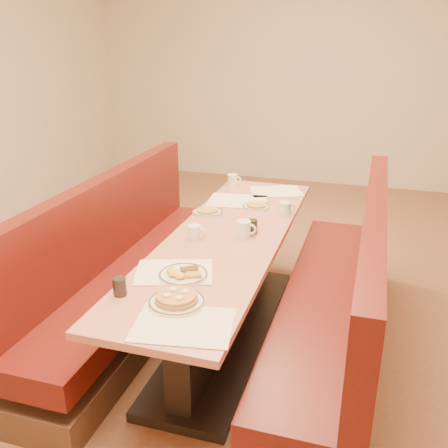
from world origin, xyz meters
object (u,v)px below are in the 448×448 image
(pancake_plate, at_px, (177,300))
(soda_tumbler_near, at_px, (120,287))
(booth_right, at_px, (338,307))
(eggs_plate, at_px, (183,274))
(coffee_mug_d, at_px, (233,180))
(coffee_mug_a, at_px, (244,228))
(soda_tumbler_mid, at_px, (252,226))
(booth_left, at_px, (127,275))
(diner_table, at_px, (226,288))
(coffee_mug_c, at_px, (285,208))
(coffee_mug_b, at_px, (195,232))

(pancake_plate, distance_m, soda_tumbler_near, 0.30)
(booth_right, height_order, eggs_plate, booth_right)
(booth_right, relative_size, eggs_plate, 9.44)
(eggs_plate, height_order, coffee_mug_d, coffee_mug_d)
(coffee_mug_a, distance_m, soda_tumbler_mid, 0.08)
(pancake_plate, height_order, coffee_mug_a, coffee_mug_a)
(booth_left, height_order, pancake_plate, booth_left)
(diner_table, distance_m, booth_left, 0.73)
(coffee_mug_c, height_order, soda_tumbler_mid, coffee_mug_c)
(diner_table, relative_size, soda_tumbler_near, 26.92)
(diner_table, relative_size, booth_right, 1.00)
(coffee_mug_b, distance_m, soda_tumbler_mid, 0.38)
(coffee_mug_b, bearing_deg, pancake_plate, -80.48)
(coffee_mug_b, distance_m, soda_tumbler_near, 0.79)
(eggs_plate, relative_size, coffee_mug_d, 2.21)
(coffee_mug_b, bearing_deg, coffee_mug_c, 48.20)
(pancake_plate, relative_size, coffee_mug_d, 2.31)
(booth_left, bearing_deg, soda_tumbler_near, -62.83)
(diner_table, height_order, soda_tumbler_near, soda_tumbler_near)
(booth_right, xyz_separation_m, eggs_plate, (-0.79, -0.61, 0.40))
(coffee_mug_a, bearing_deg, booth_right, -5.40)
(eggs_plate, bearing_deg, diner_table, 84.84)
(booth_left, xyz_separation_m, coffee_mug_a, (0.84, 0.04, 0.44))
(pancake_plate, height_order, eggs_plate, pancake_plate)
(pancake_plate, relative_size, eggs_plate, 1.04)
(coffee_mug_d, xyz_separation_m, soda_tumbler_mid, (0.42, -1.00, -0.00))
(pancake_plate, bearing_deg, booth_left, 130.48)
(coffee_mug_c, bearing_deg, coffee_mug_d, 108.75)
(coffee_mug_a, height_order, soda_tumbler_near, coffee_mug_a)
(diner_table, xyz_separation_m, soda_tumbler_mid, (0.15, 0.10, 0.42))
(soda_tumbler_mid, bearing_deg, coffee_mug_b, -148.62)
(soda_tumbler_mid, bearing_deg, booth_left, -173.38)
(booth_right, distance_m, eggs_plate, 1.08)
(booth_right, distance_m, pancake_plate, 1.21)
(booth_left, distance_m, coffee_mug_a, 0.95)
(eggs_plate, bearing_deg, booth_right, 37.77)
(soda_tumbler_near, bearing_deg, soda_tumbler_mid, 66.60)
(booth_left, relative_size, coffee_mug_b, 21.81)
(pancake_plate, bearing_deg, coffee_mug_c, 79.33)
(coffee_mug_c, height_order, coffee_mug_d, same)
(diner_table, relative_size, eggs_plate, 9.44)
(pancake_plate, bearing_deg, coffee_mug_d, 98.53)
(coffee_mug_c, bearing_deg, booth_right, -73.36)
(pancake_plate, distance_m, coffee_mug_d, 2.01)
(booth_right, relative_size, soda_tumbler_near, 26.92)
(booth_left, xyz_separation_m, soda_tumbler_near, (0.45, -0.88, 0.43))
(coffee_mug_d, bearing_deg, diner_table, -87.08)
(diner_table, height_order, eggs_plate, eggs_plate)
(coffee_mug_a, bearing_deg, booth_left, -179.75)
(soda_tumbler_near, bearing_deg, pancake_plate, -0.19)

